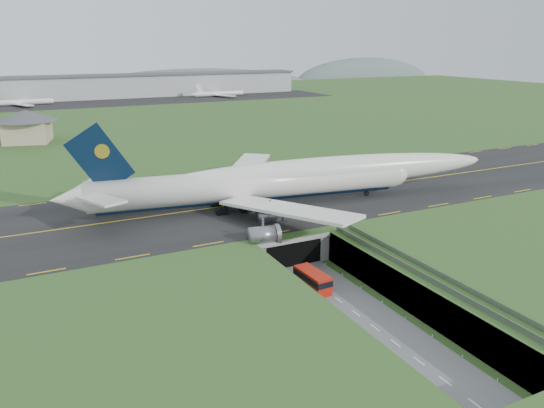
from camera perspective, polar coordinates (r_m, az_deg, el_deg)
ground at (r=98.14m, az=4.62°, el=-8.46°), size 900.00×900.00×0.00m
airfield_deck at (r=96.89m, az=4.67°, el=-6.86°), size 800.00×800.00×6.00m
trench_road at (r=92.42m, az=7.03°, el=-10.17°), size 12.00×75.00×0.20m
taxiway at (r=123.47m, az=-3.14°, el=0.01°), size 800.00×44.00×0.18m
tunnel_portal at (r=110.33m, az=0.23°, el=-3.57°), size 17.00×22.30×6.00m
guideway at (r=88.40m, az=17.39°, el=-8.42°), size 3.00×53.00×7.05m
jumbo_jet at (r=121.74m, az=1.36°, el=2.59°), size 103.52×64.45×21.54m
shuttle_tram at (r=94.92m, az=4.37°, el=-8.16°), size 3.51×8.34×3.33m
service_building at (r=219.91m, az=-24.92°, el=7.88°), size 27.08×27.08×12.18m
cargo_terminal at (r=379.03m, az=-19.61°, el=11.78°), size 320.00×67.00×15.60m
distant_hills at (r=519.73m, az=-14.13°, el=11.40°), size 700.00×91.00×60.00m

